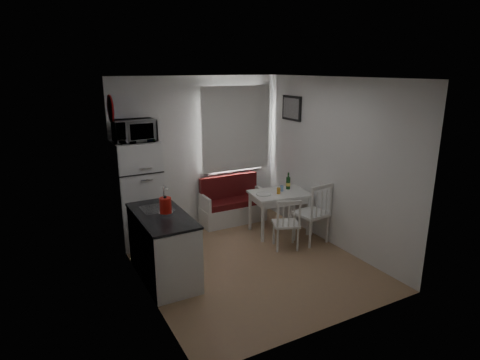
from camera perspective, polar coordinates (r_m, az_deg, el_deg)
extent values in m
cube|color=tan|center=(5.95, 1.09, -11.53)|extent=(3.00, 3.50, 0.02)
cube|color=white|center=(5.29, 1.23, 14.36)|extent=(3.00, 3.50, 0.02)
cube|color=white|center=(7.02, -5.91, 3.91)|extent=(3.00, 0.02, 2.60)
cube|color=white|center=(4.12, 13.25, -4.95)|extent=(3.00, 0.02, 2.60)
cube|color=white|center=(4.95, -14.16, -1.52)|extent=(0.02, 3.50, 2.60)
cube|color=white|center=(6.33, 13.06, 2.30)|extent=(0.02, 3.50, 2.60)
cube|color=white|center=(7.22, -0.72, 6.96)|extent=(1.22, 0.06, 1.47)
cube|color=white|center=(7.15, -0.46, 7.28)|extent=(1.35, 0.02, 1.50)
cube|color=white|center=(5.46, -10.87, -9.42)|extent=(0.60, 1.30, 0.86)
cube|color=black|center=(5.29, -11.12, -4.95)|extent=(0.62, 1.32, 0.03)
cube|color=#99999E|center=(5.53, -11.69, -4.44)|extent=(0.40, 0.40, 0.10)
cylinder|color=silver|center=(5.68, -10.78, -1.93)|extent=(0.02, 0.02, 0.26)
cylinder|color=#1C2CA8|center=(6.19, -17.87, 9.64)|extent=(0.03, 0.40, 0.40)
cube|color=black|center=(7.05, 7.34, 10.10)|extent=(0.04, 0.52, 0.42)
cube|color=white|center=(7.31, -0.99, -4.79)|extent=(1.18, 0.45, 0.33)
cube|color=maroon|center=(7.24, -0.99, -3.17)|extent=(1.13, 0.42, 0.11)
cube|color=maroon|center=(7.31, -1.63, -0.90)|extent=(1.13, 0.09, 0.42)
cube|color=white|center=(6.74, 5.61, -1.93)|extent=(1.03, 0.79, 0.04)
cube|color=white|center=(6.76, 5.60, -2.54)|extent=(0.92, 0.68, 0.11)
cylinder|color=white|center=(6.86, 5.53, -4.76)|extent=(0.06, 0.06, 0.67)
cube|color=white|center=(6.26, 6.54, -6.21)|extent=(0.50, 0.49, 0.04)
cube|color=white|center=(6.06, 7.51, -4.77)|extent=(0.36, 0.17, 0.41)
cube|color=white|center=(6.51, 10.16, -4.70)|extent=(0.51, 0.49, 0.04)
cube|color=white|center=(6.28, 11.41, -2.95)|extent=(0.45, 0.09, 0.49)
cube|color=white|center=(6.46, -14.29, -1.87)|extent=(0.66, 0.66, 1.66)
imported|color=white|center=(6.19, -14.79, 6.80)|extent=(0.59, 0.40, 0.33)
cylinder|color=red|center=(5.22, -10.56, -3.58)|extent=(0.18, 0.18, 0.25)
cylinder|color=orange|center=(6.65, 5.51, -1.54)|extent=(0.06, 0.06, 0.10)
cylinder|color=#80A9DB|center=(6.80, 5.95, -1.18)|extent=(0.06, 0.06, 0.10)
cylinder|color=white|center=(6.59, 3.35, -2.04)|extent=(0.25, 0.25, 0.02)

